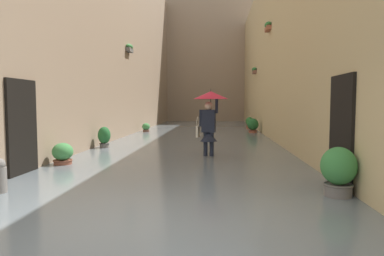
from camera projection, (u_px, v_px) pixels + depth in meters
The scene contains 13 objects.
ground_plane at pixel (197, 138), 16.76m from camera, with size 62.46×62.46×0.00m, color #605B56.
flood_water at pixel (197, 137), 16.76m from camera, with size 7.25×30.98×0.17m, color slate.
building_facade_left at pixel (285, 52), 16.17m from camera, with size 2.04×28.98×8.16m.
building_facade_right at pixel (111, 35), 16.70m from camera, with size 2.04×28.98×9.91m.
building_facade_far at pixel (206, 54), 29.66m from camera, with size 10.05×1.80×11.78m, color gray.
person_wading at pixel (210, 111), 9.93m from camera, with size 1.00×1.00×2.10m.
potted_plant_near_left at pixel (338, 174), 5.67m from camera, with size 0.57×0.57×0.98m.
potted_plant_mid_right at pixel (63, 156), 8.67m from camera, with size 0.51×0.51×0.71m.
potted_plant_far_left at pixel (250, 124), 20.45m from camera, with size 0.46×0.46×0.87m.
potted_plant_mid_left at pixel (253, 126), 17.88m from camera, with size 0.58×0.58×0.91m.
potted_plant_far_right at pixel (146, 129), 18.45m from camera, with size 0.41×0.41×0.63m.
potted_plant_near_right at pixel (104, 138), 11.90m from camera, with size 0.43×0.43×0.89m.
mooring_bollard at pixel (0, 181), 5.91m from camera, with size 0.23×0.23×0.76m.
Camera 1 is at (-0.97, 4.17, 1.69)m, focal length 32.63 mm.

